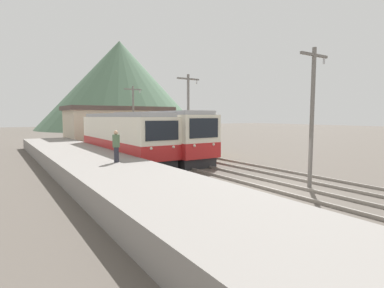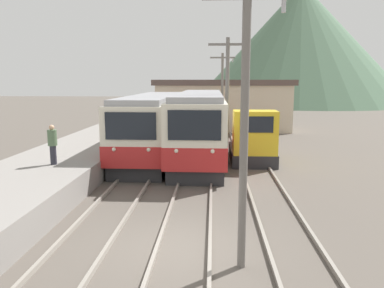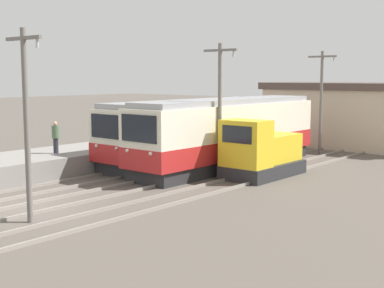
{
  "view_description": "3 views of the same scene",
  "coord_description": "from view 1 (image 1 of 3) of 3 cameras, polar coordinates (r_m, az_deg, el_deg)",
  "views": [
    {
      "loc": [
        -11.19,
        -9.8,
        3.49
      ],
      "look_at": [
        1.33,
        8.94,
        1.38
      ],
      "focal_mm": 28.0,
      "sensor_mm": 36.0,
      "label": 1
    },
    {
      "loc": [
        0.97,
        -9.66,
        4.55
      ],
      "look_at": [
        -0.03,
        8.24,
        1.52
      ],
      "focal_mm": 35.0,
      "sensor_mm": 36.0,
      "label": 2
    },
    {
      "loc": [
        17.85,
        -11.27,
        5.1
      ],
      "look_at": [
        1.49,
        8.13,
        1.88
      ],
      "focal_mm": 50.0,
      "sensor_mm": 36.0,
      "label": 3
    }
  ],
  "objects": [
    {
      "name": "commuter_train_center",
      "position": [
        25.4,
        -7.02,
        1.45
      ],
      "size": [
        2.84,
        14.1,
        3.86
      ],
      "color": "#28282B",
      "rests_on": "ground"
    },
    {
      "name": "commuter_train_left",
      "position": [
        24.29,
        -12.93,
        1.03
      ],
      "size": [
        2.84,
        13.19,
        3.71
      ],
      "color": "#28282B",
      "rests_on": "ground"
    },
    {
      "name": "track_center",
      "position": [
        15.41,
        15.29,
        -7.67
      ],
      "size": [
        1.54,
        60.0,
        0.14
      ],
      "color": "gray",
      "rests_on": "ground"
    },
    {
      "name": "catenary_mast_near",
      "position": [
        15.64,
        21.93,
        5.66
      ],
      "size": [
        2.0,
        0.2,
        6.73
      ],
      "color": "slate",
      "rests_on": "ground"
    },
    {
      "name": "person_on_platform",
      "position": [
        16.33,
        -14.24,
        -0.19
      ],
      "size": [
        0.38,
        0.38,
        1.7
      ],
      "color": "#282833",
      "rests_on": "platform_left"
    },
    {
      "name": "catenary_mast_mid",
      "position": [
        23.66,
        -0.71,
        5.8
      ],
      "size": [
        2.0,
        0.2,
        6.73
      ],
      "color": "slate",
      "rests_on": "ground"
    },
    {
      "name": "track_left",
      "position": [
        13.47,
        7.34,
        -9.4
      ],
      "size": [
        1.54,
        60.0,
        0.14
      ],
      "color": "gray",
      "rests_on": "ground"
    },
    {
      "name": "mountain_backdrop",
      "position": [
        85.49,
        -13.51,
        10.81
      ],
      "size": [
        43.46,
        43.46,
        23.73
      ],
      "color": "#517056",
      "rests_on": "ground"
    },
    {
      "name": "station_building",
      "position": [
        38.14,
        -13.68,
        3.46
      ],
      "size": [
        12.6,
        6.3,
        4.64
      ],
      "color": "beige",
      "rests_on": "ground"
    },
    {
      "name": "track_right",
      "position": [
        17.74,
        21.7,
        -6.15
      ],
      "size": [
        1.54,
        60.0,
        0.14
      ],
      "color": "gray",
      "rests_on": "ground"
    },
    {
      "name": "catenary_mast_far",
      "position": [
        33.42,
        -11.08,
        5.57
      ],
      "size": [
        2.0,
        0.2,
        6.73
      ],
      "color": "slate",
      "rests_on": "ground"
    },
    {
      "name": "shunting_locomotive",
      "position": [
        25.82,
        0.29,
        0.26
      ],
      "size": [
        2.4,
        4.78,
        3.0
      ],
      "color": "#28282B",
      "rests_on": "ground"
    },
    {
      "name": "platform_left",
      "position": [
        11.37,
        -6.85,
        -9.84
      ],
      "size": [
        4.5,
        54.0,
        1.04
      ],
      "primitive_type": "cube",
      "color": "gray",
      "rests_on": "ground"
    },
    {
      "name": "ground_plane",
      "position": [
        15.28,
        14.79,
        -8.04
      ],
      "size": [
        200.0,
        200.0,
        0.0
      ],
      "primitive_type": "plane",
      "color": "#564F47"
    }
  ]
}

